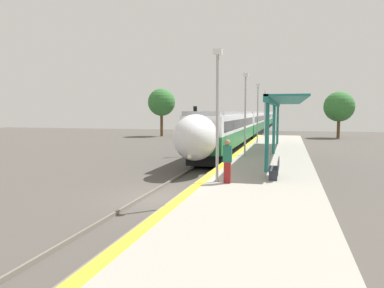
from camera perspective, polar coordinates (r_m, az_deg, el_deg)
ground_plane at (r=16.90m, az=-4.56°, el=-8.14°), size 120.00×120.00×0.00m
rail_left at (r=17.12m, az=-6.86°, el=-7.73°), size 0.08×90.00×0.15m
rail_right at (r=16.66m, az=-2.20°, el=-8.05°), size 0.08×90.00×0.15m
train at (r=64.57m, az=9.81°, el=3.47°), size 2.75×89.01×3.84m
platform_right at (r=15.95m, az=10.00°, el=-7.38°), size 5.06×64.00×0.88m
platform_bench at (r=16.98m, az=12.65°, el=-3.53°), size 0.44×1.74×0.89m
person_waiting at (r=15.48m, az=5.42°, el=-2.50°), size 0.36×0.24×1.81m
railway_signal at (r=31.95m, az=0.49°, el=2.82°), size 0.28×0.28×4.27m
lamppost_near at (r=15.57m, az=3.89°, el=5.66°), size 0.36×0.20×5.50m
lamppost_mid at (r=25.52m, az=8.12°, el=5.36°), size 0.36×0.20×5.50m
lamppost_far at (r=35.53m, az=9.97°, el=5.22°), size 0.36×0.20×5.50m
lamppost_farthest at (r=45.56m, az=11.01°, el=5.14°), size 0.36×0.20×5.50m
station_canopy at (r=26.62m, az=13.70°, el=6.03°), size 2.02×19.36×3.74m
background_tree_left at (r=57.92m, az=-4.67°, el=6.33°), size 4.19×4.19×7.32m
background_tree_right at (r=58.01m, az=21.51°, el=5.32°), size 4.33×4.33×6.69m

